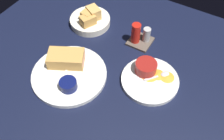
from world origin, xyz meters
The scene contains 11 objects.
ground_plane centered at (0.00, 0.00, -1.50)cm, with size 110.00×110.00×3.00cm, color black.
plate_sandwich_main centered at (-6.99, -5.54, 0.80)cm, with size 27.28×27.28×1.60cm, color white.
sandwich_half_near centered at (-10.65, -1.87, 4.00)cm, with size 15.03×12.66×4.80cm.
ramekin_dark_sauce centered at (-3.39, -10.51, 3.40)cm, with size 6.05×6.05×3.34cm.
spoon_by_dark_ramekin centered at (-6.89, -6.81, 1.96)cm, with size 7.85×8.19×0.80cm.
plate_chips_companion centered at (19.43, 6.91, 0.80)cm, with size 20.66×20.66×1.60cm, color white.
ramekin_light_gravy centered at (16.33, 9.49, 3.78)cm, with size 7.82×7.82×4.06cm.
spoon_by_gravy_ramekin centered at (22.39, 10.35, 1.96)cm, with size 7.56×8.44×0.80cm.
plantain_chip_scatter centered at (20.07, 9.22, 1.90)cm, with size 12.88×9.20×0.60cm.
bread_basket_rear centered at (-15.93, 22.08, 2.52)cm, with size 17.27×17.27×7.84cm.
condiment_caddy centered at (7.31, 22.76, 3.41)cm, with size 9.00×9.00×9.50cm.
Camera 1 is at (33.89, -44.82, 73.17)cm, focal length 39.91 mm.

